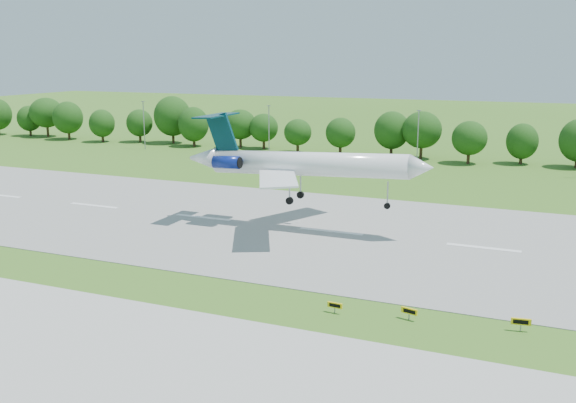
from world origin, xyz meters
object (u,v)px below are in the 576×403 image
at_px(airliner, 296,163).
at_px(service_vehicle_b, 332,164).
at_px(service_vehicle_a, 360,161).
at_px(taxi_sign_left, 409,311).

bearing_deg(airliner, service_vehicle_b, 102.93).
bearing_deg(service_vehicle_b, service_vehicle_a, -18.57).
height_order(taxi_sign_left, service_vehicle_b, service_vehicle_b).
bearing_deg(airliner, service_vehicle_a, 97.09).
distance_m(service_vehicle_a, service_vehicle_b, 7.12).
xyz_separation_m(taxi_sign_left, service_vehicle_b, (-33.22, 76.02, -0.24)).
relative_size(taxi_sign_left, service_vehicle_b, 0.46).
xyz_separation_m(airliner, service_vehicle_a, (-7.18, 55.85, -8.58)).
bearing_deg(service_vehicle_b, taxi_sign_left, -134.45).
height_order(airliner, service_vehicle_a, airliner).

